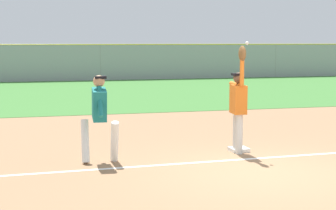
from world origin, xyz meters
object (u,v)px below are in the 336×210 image
object	(u,v)px
fielder	(238,101)
baseball	(247,43)
parked_car_red	(112,67)
first_base	(239,149)
runner	(99,112)
parked_car_white	(207,66)
parked_car_black	(9,68)

from	to	relation	value
fielder	baseball	size ratio (longest dim) A/B	30.81
fielder	parked_car_red	bearing A→B (deg)	-87.78
first_base	baseball	xyz separation A→B (m)	(0.05, -0.25, 2.29)
baseball	runner	bearing A→B (deg)	-178.68
runner	parked_car_red	xyz separation A→B (m)	(3.91, 24.72, -0.32)
runner	baseball	distance (m)	3.36
runner	parked_car_white	bearing A→B (deg)	69.73
parked_car_white	fielder	bearing A→B (deg)	-101.73
runner	parked_car_black	distance (m)	24.40
parked_car_black	parked_car_white	distance (m)	13.18
runner	parked_car_black	bearing A→B (deg)	98.99
parked_car_black	parked_car_red	xyz separation A→B (m)	(6.55, 0.47, 0.00)
first_base	baseball	bearing A→B (deg)	-79.42
baseball	parked_car_red	bearing A→B (deg)	88.09
fielder	parked_car_white	distance (m)	25.74
fielder	runner	bearing A→B (deg)	7.46
parked_car_white	baseball	bearing A→B (deg)	-101.39
parked_car_black	parked_car_red	world-z (taller)	same
parked_car_black	parked_car_red	distance (m)	6.56
fielder	parked_car_red	distance (m)	24.59
parked_car_red	parked_car_white	xyz separation A→B (m)	(6.62, 0.02, 0.00)
baseball	parked_car_white	size ratio (longest dim) A/B	0.02
first_base	baseball	distance (m)	2.30
runner	parked_car_white	xyz separation A→B (m)	(10.53, 24.74, -0.32)
first_base	parked_car_red	bearing A→B (deg)	87.96
first_base	parked_car_black	distance (m)	24.60
first_base	parked_car_white	bearing A→B (deg)	72.95
first_base	parked_car_white	size ratio (longest dim) A/B	0.08
parked_car_black	parked_car_red	bearing A→B (deg)	4.63
parked_car_black	runner	bearing A→B (deg)	-83.28
runner	fielder	bearing A→B (deg)	5.79
baseball	parked_car_black	world-z (taller)	baseball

